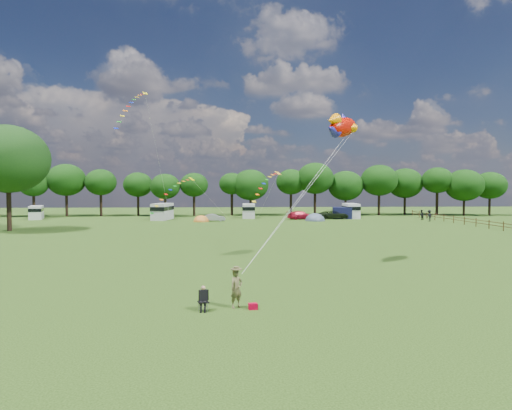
{
  "coord_description": "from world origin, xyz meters",
  "views": [
    {
      "loc": [
        -2.07,
        -27.42,
        5.46
      ],
      "look_at": [
        0.0,
        8.0,
        4.0
      ],
      "focal_mm": 30.0,
      "sensor_mm": 36.0,
      "label": 1
    }
  ],
  "objects": [
    {
      "name": "camp_chair",
      "position": [
        -3.31,
        -8.59,
        0.67
      ],
      "size": [
        0.56,
        0.57,
        1.12
      ],
      "rotation": [
        0.0,
        0.0,
        0.29
      ],
      "color": "#99999E",
      "rests_on": "ground"
    },
    {
      "name": "streamer_kite_b",
      "position": [
        -7.95,
        18.61,
        5.3
      ],
      "size": [
        4.18,
        4.69,
        3.79
      ],
      "rotation": [
        0.0,
        0.0,
        1.14
      ],
      "color": "#CFC402",
      "rests_on": "ground"
    },
    {
      "name": "streamer_kite_c",
      "position": [
        1.34,
        10.93,
        6.06
      ],
      "size": [
        3.06,
        4.9,
        2.77
      ],
      "rotation": [
        0.0,
        0.0,
        0.91
      ],
      "color": "gold",
      "rests_on": "ground"
    },
    {
      "name": "campervan_d",
      "position": [
        19.23,
        47.35,
        1.4
      ],
      "size": [
        2.6,
        5.45,
        2.6
      ],
      "rotation": [
        0.0,
        0.0,
        1.51
      ],
      "color": "white",
      "rests_on": "ground"
    },
    {
      "name": "tent_orange",
      "position": [
        -6.85,
        40.98,
        0.02
      ],
      "size": [
        2.55,
        2.79,
        1.99
      ],
      "color": "#C67524",
      "rests_on": "ground"
    },
    {
      "name": "campervan_a",
      "position": [
        -35.57,
        48.04,
        1.24
      ],
      "size": [
        3.37,
        5.11,
        2.31
      ],
      "rotation": [
        0.0,
        0.0,
        1.88
      ],
      "color": "silver",
      "rests_on": "ground"
    },
    {
      "name": "campervan_c",
      "position": [
        1.05,
        48.77,
        1.35
      ],
      "size": [
        2.35,
        5.2,
        2.51
      ],
      "rotation": [
        0.0,
        0.0,
        1.54
      ],
      "color": "silver",
      "rests_on": "ground"
    },
    {
      "name": "fence",
      "position": [
        32.0,
        34.5,
        0.7
      ],
      "size": [
        0.12,
        33.12,
        1.2
      ],
      "color": "#472D19",
      "rests_on": "ground"
    },
    {
      "name": "campervan_b",
      "position": [
        -13.69,
        45.5,
        1.48
      ],
      "size": [
        3.19,
        5.91,
        2.75
      ],
      "rotation": [
        0.0,
        0.0,
        1.42
      ],
      "color": "#BDBDBF",
      "rests_on": "ground"
    },
    {
      "name": "car_b",
      "position": [
        -4.82,
        41.67,
        0.59
      ],
      "size": [
        3.4,
        1.44,
        1.18
      ],
      "primitive_type": "imported",
      "rotation": [
        0.0,
        0.0,
        1.63
      ],
      "color": "#919598",
      "rests_on": "ground"
    },
    {
      "name": "kite_bag",
      "position": [
        -1.1,
        -8.53,
        0.14
      ],
      "size": [
        0.43,
        0.32,
        0.28
      ],
      "primitive_type": "cube",
      "rotation": [
        0.0,
        0.0,
        0.16
      ],
      "color": "#AF0020",
      "rests_on": "ground"
    },
    {
      "name": "tree_line",
      "position": [
        5.3,
        54.99,
        6.35
      ],
      "size": [
        102.98,
        10.98,
        10.27
      ],
      "color": "black",
      "rests_on": "ground"
    },
    {
      "name": "ground_plane",
      "position": [
        0.0,
        0.0,
        0.0
      ],
      "size": [
        180.0,
        180.0,
        0.0
      ],
      "primitive_type": "plane",
      "color": "black",
      "rests_on": "ground"
    },
    {
      "name": "fish_kite",
      "position": [
        5.86,
        3.2,
        9.84
      ],
      "size": [
        3.51,
        3.69,
        2.16
      ],
      "rotation": [
        0.0,
        -0.21,
        0.83
      ],
      "color": "#BE0E00",
      "rests_on": "ground"
    },
    {
      "name": "car_d",
      "position": [
        15.72,
        45.53,
        0.73
      ],
      "size": [
        5.38,
        2.5,
        1.46
      ],
      "primitive_type": "imported",
      "rotation": [
        0.0,
        0.0,
        1.55
      ],
      "color": "black",
      "rests_on": "ground"
    },
    {
      "name": "walker_a",
      "position": [
        29.92,
        42.58,
        0.86
      ],
      "size": [
        0.99,
        0.86,
        1.73
      ],
      "primitive_type": "imported",
      "rotation": [
        0.0,
        0.0,
        3.65
      ],
      "color": "black",
      "rests_on": "ground"
    },
    {
      "name": "kite_flyer",
      "position": [
        -1.84,
        -8.22,
        0.87
      ],
      "size": [
        0.76,
        0.71,
        1.75
      ],
      "primitive_type": "imported",
      "rotation": [
        0.0,
        0.0,
        0.63
      ],
      "color": "brown",
      "rests_on": "ground"
    },
    {
      "name": "walker_b",
      "position": [
        29.77,
        39.34,
        0.93
      ],
      "size": [
        1.29,
        1.17,
        1.85
      ],
      "primitive_type": "imported",
      "rotation": [
        0.0,
        0.0,
        3.79
      ],
      "color": "black",
      "rests_on": "ground"
    },
    {
      "name": "streamer_kite_a",
      "position": [
        -15.0,
        30.63,
        16.58
      ],
      "size": [
        3.4,
        5.57,
        5.78
      ],
      "rotation": [
        0.0,
        0.0,
        0.55
      ],
      "color": "yellow",
      "rests_on": "ground"
    },
    {
      "name": "big_tree",
      "position": [
        -30.0,
        28.0,
        9.02
      ],
      "size": [
        10.0,
        10.0,
        13.28
      ],
      "color": "black",
      "rests_on": "ground"
    },
    {
      "name": "car_c",
      "position": [
        9.87,
        45.23,
        0.69
      ],
      "size": [
        5.01,
        3.39,
        1.39
      ],
      "primitive_type": "imported",
      "rotation": [
        0.0,
        0.0,
        1.91
      ],
      "color": "#AC1428",
      "rests_on": "ground"
    },
    {
      "name": "tent_greyblue",
      "position": [
        11.64,
        41.65,
        0.02
      ],
      "size": [
        3.31,
        3.62,
        2.46
      ],
      "color": "#445264",
      "rests_on": "ground"
    },
    {
      "name": "awning_navy",
      "position": [
        17.26,
        45.96,
        1.0
      ],
      "size": [
        3.61,
        3.12,
        2.01
      ],
      "primitive_type": "cube",
      "rotation": [
        0.0,
        0.0,
        -0.17
      ],
      "color": "#111337",
      "rests_on": "ground"
    }
  ]
}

